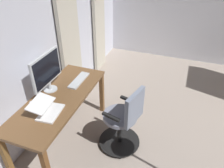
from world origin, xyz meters
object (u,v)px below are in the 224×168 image
object	(u,v)px
desk	(59,103)
office_chair	(124,122)
computer_keyboard	(79,80)
computer_mouse	(33,103)
computer_monitor	(47,70)
laptop	(47,109)

from	to	relation	value
desk	office_chair	size ratio (longest dim) A/B	1.68
computer_keyboard	computer_mouse	xyz separation A→B (m)	(0.64, -0.28, 0.01)
office_chair	computer_keyboard	size ratio (longest dim) A/B	2.20
office_chair	computer_monitor	xyz separation A→B (m)	(0.05, -1.00, 0.58)
office_chair	computer_keyboard	xyz separation A→B (m)	(-0.26, -0.74, 0.31)
office_chair	computer_monitor	size ratio (longest dim) A/B	1.68
computer_keyboard	laptop	world-z (taller)	laptop
computer_monitor	computer_keyboard	distance (m)	0.49
desk	laptop	distance (m)	0.33
office_chair	computer_mouse	xyz separation A→B (m)	(0.39, -1.02, 0.31)
laptop	computer_mouse	world-z (taller)	laptop
desk	computer_mouse	size ratio (longest dim) A/B	15.81
laptop	computer_keyboard	bearing A→B (deg)	172.05
computer_keyboard	computer_mouse	bearing A→B (deg)	-23.49
computer_keyboard	laptop	bearing A→B (deg)	-2.31
office_chair	computer_keyboard	bearing A→B (deg)	85.96
desk	office_chair	world-z (taller)	office_chair
desk	computer_monitor	bearing A→B (deg)	-120.09
laptop	computer_mouse	size ratio (longest dim) A/B	3.55
computer_monitor	laptop	bearing A→B (deg)	29.66
laptop	computer_mouse	distance (m)	0.26
desk	computer_mouse	distance (m)	0.32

